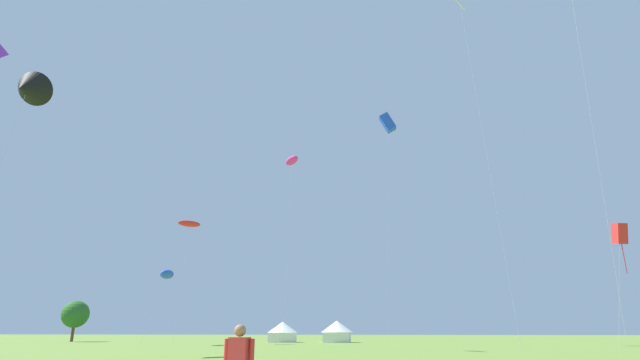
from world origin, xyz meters
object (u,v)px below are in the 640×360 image
kite_red_box (620,234)px  kite_magenta_parafoil (292,161)px  festival_tent_center (283,331)px  festival_tent_left (337,330)px  tree_distant_left (75,314)px  kite_red_parafoil (189,224)px  kite_blue_parafoil (167,274)px  kite_black_delta (28,88)px  kite_white_diamond (461,11)px  kite_blue_box (388,123)px

kite_red_box → kite_magenta_parafoil: bearing=-168.8°
festival_tent_center → festival_tent_left: 8.02m
festival_tent_left → tree_distant_left: 40.73m
kite_red_parafoil → tree_distant_left: size_ratio=2.66×
kite_blue_parafoil → kite_black_delta: (4.08, -31.11, 8.34)m
kite_magenta_parafoil → festival_tent_left: 32.53m
kite_red_box → kite_blue_parafoil: (-49.34, 5.87, -2.56)m
kite_blue_parafoil → kite_red_parafoil: 9.41m
kite_white_diamond → tree_distant_left: size_ratio=5.84×
kite_red_parafoil → festival_tent_center: bearing=43.1°
festival_tent_left → tree_distant_left: bearing=-178.6°
kite_red_box → kite_blue_box: bearing=152.3°
kite_black_delta → festival_tent_center: 50.06m
kite_red_parafoil → kite_black_delta: size_ratio=0.90×
kite_red_parafoil → festival_tent_center: size_ratio=3.67×
kite_blue_box → tree_distant_left: 55.89m
festival_tent_center → kite_red_parafoil: bearing=-136.9°
tree_distant_left → kite_white_diamond: bearing=-25.3°
kite_blue_box → festival_tent_left: bearing=128.5°
kite_red_parafoil → kite_magenta_parafoil: 25.29m
kite_blue_parafoil → festival_tent_center: size_ratio=2.01×
festival_tent_left → kite_black_delta: bearing=-107.6°
kite_blue_box → festival_tent_center: bearing=147.3°
kite_blue_parafoil → kite_black_delta: size_ratio=0.49×
kite_red_box → tree_distant_left: 74.30m
kite_magenta_parafoil → kite_red_box: bearing=11.2°
kite_red_box → kite_white_diamond: kite_white_diamond is taller
kite_red_parafoil → tree_distant_left: (-21.43, 9.51, -11.62)m
kite_blue_parafoil → festival_tent_left: bearing=40.3°
kite_black_delta → kite_blue_box: size_ratio=0.59×
kite_magenta_parafoil → festival_tent_left: bearing=87.2°
kite_red_box → kite_black_delta: kite_black_delta is taller
kite_blue_parafoil → tree_distant_left: bearing=144.9°
kite_white_diamond → kite_red_parafoil: 43.47m
kite_blue_box → kite_blue_parafoil: bearing=-168.5°
kite_red_box → festival_tent_center: kite_red_box is taller
kite_black_delta → kite_blue_box: 45.30m
kite_blue_parafoil → kite_blue_box: 34.95m
kite_white_diamond → kite_magenta_parafoil: (-17.72, -0.41, -15.99)m
kite_magenta_parafoil → tree_distant_left: size_ratio=2.97×
kite_magenta_parafoil → festival_tent_center: (-6.61, 28.31, -16.04)m
kite_red_parafoil → kite_red_box: bearing=-13.1°
kite_white_diamond → kite_blue_parafoil: bearing=161.6°
kite_red_parafoil → kite_blue_parafoil: bearing=-88.3°
kite_red_box → festival_tent_center: size_ratio=2.68×
kite_magenta_parafoil → kite_white_diamond: bearing=1.3°
kite_red_parafoil → kite_magenta_parafoil: bearing=-45.0°
tree_distant_left → kite_red_box: bearing=-16.5°
kite_blue_parafoil → kite_magenta_parafoil: 23.43m
tree_distant_left → kite_red_parafoil: bearing=-23.9°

